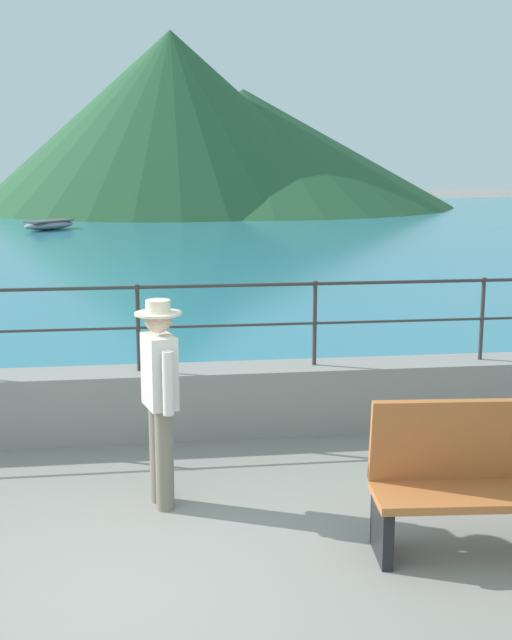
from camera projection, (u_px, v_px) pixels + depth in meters
name	position (u px, v px, depth m)	size (l,w,h in m)	color
ground_plane	(139.00, 591.00, 5.61)	(120.00, 120.00, 0.00)	gray
promenade_wall	(140.00, 403.00, 8.65)	(20.00, 0.56, 0.70)	gray
railing	(138.00, 311.00, 8.46)	(18.44, 0.04, 0.90)	#383330
lake_water	(143.00, 233.00, 30.73)	(64.00, 44.32, 0.06)	teal
hill_main	(172.00, 121.00, 44.34)	(21.12, 21.12, 9.28)	#285633
hill_secondary	(243.00, 148.00, 46.47)	(23.51, 23.51, 6.42)	#285633
bench_far	(487.00, 477.00, 6.12)	(1.74, 0.69, 1.13)	#B76633
person_walking	(160.00, 393.00, 6.80)	(0.38, 0.55, 1.75)	slate
boat_1	(49.00, 225.00, 31.66)	(2.22, 2.30, 0.36)	gray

